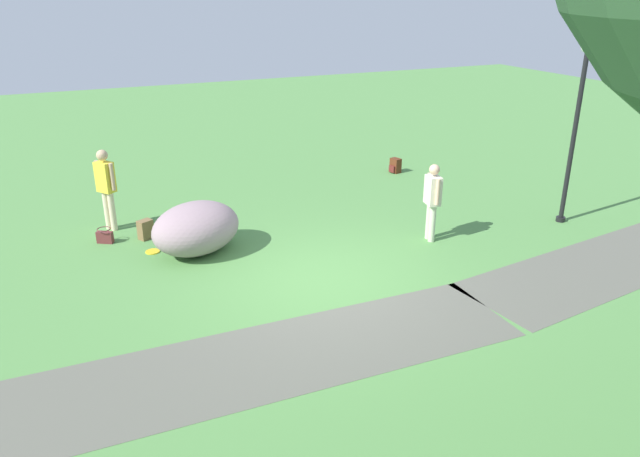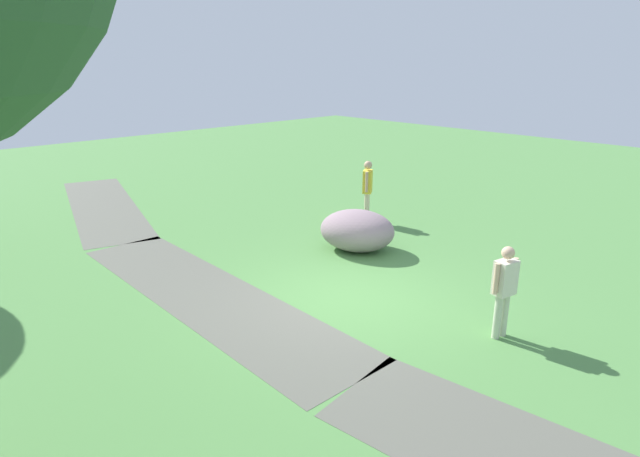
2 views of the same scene
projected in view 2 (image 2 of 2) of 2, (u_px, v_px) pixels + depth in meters
name	position (u px, v px, depth m)	size (l,w,h in m)	color
ground_plane	(344.00, 298.00, 10.19)	(48.00, 48.00, 0.00)	#528A45
footpath_segment_mid	(208.00, 295.00, 10.32)	(8.04, 1.99, 0.01)	#5D5E52
footpath_segment_far	(104.00, 206.00, 16.49)	(8.20, 3.94, 0.01)	#5D5E52
lawn_boulder	(357.00, 230.00, 12.60)	(2.22, 2.03, 0.99)	gray
woman_with_handbag	(367.00, 187.00, 14.66)	(0.40, 0.44, 1.73)	beige
man_near_boulder	(504.00, 286.00, 8.52)	(0.31, 0.51, 1.59)	beige
handbag_on_grass	(344.00, 220.00, 14.60)	(0.37, 0.37, 0.31)	brown
backpack_by_boulder	(362.00, 225.00, 13.98)	(0.34, 0.34, 0.40)	brown
frisbee_on_grass	(343.00, 238.00, 13.54)	(0.28, 0.28, 0.02)	yellow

